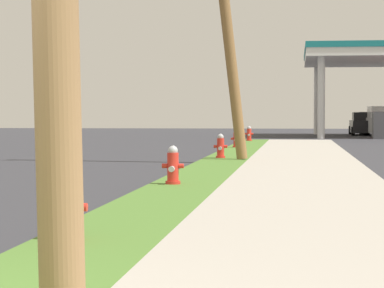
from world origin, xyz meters
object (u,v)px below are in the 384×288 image
(fire_hydrant_fourth, at_px, (236,139))
(utility_pole_midground, at_px, (224,1))
(fire_hydrant_second, at_px, (173,167))
(car_black_by_far_pump, at_px, (364,125))
(fire_hydrant_nearest, at_px, (68,209))
(fire_hydrant_third, at_px, (221,147))
(fire_hydrant_fifth, at_px, (249,134))

(fire_hydrant_fourth, height_order, utility_pole_midground, utility_pole_midground)
(fire_hydrant_second, relative_size, car_black_by_far_pump, 0.17)
(fire_hydrant_nearest, xyz_separation_m, utility_pole_midground, (0.31, 16.08, 4.33))
(fire_hydrant_second, xyz_separation_m, fire_hydrant_third, (0.04, 9.76, 0.00))
(fire_hydrant_fourth, xyz_separation_m, car_black_by_far_pump, (7.07, 25.59, 0.28))
(fire_hydrant_nearest, xyz_separation_m, fire_hydrant_second, (0.08, 7.25, 0.00))
(fire_hydrant_nearest, xyz_separation_m, fire_hydrant_fifth, (0.07, 33.64, 0.00))
(fire_hydrant_nearest, relative_size, car_black_by_far_pump, 0.17)
(fire_hydrant_second, bearing_deg, fire_hydrant_fifth, 90.02)
(fire_hydrant_fifth, distance_m, car_black_by_far_pump, 18.55)
(fire_hydrant_fifth, xyz_separation_m, car_black_by_far_pump, (7.02, 17.18, 0.28))
(fire_hydrant_second, bearing_deg, fire_hydrant_third, 89.74)
(fire_hydrant_third, relative_size, utility_pole_midground, 0.08)
(fire_hydrant_second, xyz_separation_m, fire_hydrant_fourth, (-0.06, 17.98, 0.00))
(fire_hydrant_nearest, relative_size, fire_hydrant_second, 1.00)
(fire_hydrant_second, height_order, utility_pole_midground, utility_pole_midground)
(fire_hydrant_third, distance_m, fire_hydrant_fourth, 8.22)
(fire_hydrant_nearest, relative_size, fire_hydrant_third, 1.00)
(fire_hydrant_second, bearing_deg, utility_pole_midground, 88.50)
(fire_hydrant_nearest, distance_m, utility_pole_midground, 16.65)
(fire_hydrant_second, xyz_separation_m, car_black_by_far_pump, (7.01, 43.57, 0.28))
(fire_hydrant_nearest, distance_m, car_black_by_far_pump, 51.30)
(fire_hydrant_fifth, bearing_deg, fire_hydrant_third, -89.82)
(fire_hydrant_second, height_order, fire_hydrant_third, same)
(fire_hydrant_third, bearing_deg, utility_pole_midground, -78.61)
(fire_hydrant_nearest, bearing_deg, fire_hydrant_third, 89.60)
(utility_pole_midground, distance_m, car_black_by_far_pump, 35.62)
(fire_hydrant_second, distance_m, fire_hydrant_fifth, 26.39)
(fire_hydrant_third, height_order, car_black_by_far_pump, car_black_by_far_pump)
(fire_hydrant_second, relative_size, fire_hydrant_fifth, 1.00)
(fire_hydrant_fifth, height_order, car_black_by_far_pump, car_black_by_far_pump)
(fire_hydrant_fourth, bearing_deg, car_black_by_far_pump, 74.55)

